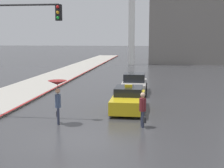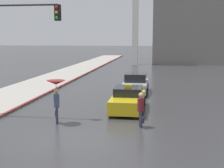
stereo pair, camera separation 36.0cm
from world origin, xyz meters
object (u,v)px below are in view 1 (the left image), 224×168
object	(u,v)px
sedan_red	(134,84)
taxi	(128,100)
pedestrian_with_umbrella	(58,90)
pedestrian_man	(143,107)
traffic_light	(16,36)

from	to	relation	value
sedan_red	taxi	bearing A→B (deg)	90.00
sedan_red	pedestrian_with_umbrella	bearing A→B (deg)	70.98
sedan_red	pedestrian_with_umbrella	world-z (taller)	pedestrian_with_umbrella
taxi	sedan_red	world-z (taller)	taxi
pedestrian_man	sedan_red	bearing A→B (deg)	170.69
taxi	pedestrian_with_umbrella	distance (m)	4.80
taxi	pedestrian_man	world-z (taller)	pedestrian_man
taxi	traffic_light	size ratio (longest dim) A/B	0.69
taxi	traffic_light	bearing A→B (deg)	23.34
pedestrian_with_umbrella	sedan_red	bearing A→B (deg)	-35.42
pedestrian_with_umbrella	pedestrian_man	xyz separation A→B (m)	(4.15, -0.02, -0.71)
sedan_red	pedestrian_man	distance (m)	9.40
sedan_red	traffic_light	xyz separation A→B (m)	(-5.65, -8.37, 3.62)
pedestrian_man	traffic_light	distance (m)	7.44
taxi	traffic_light	xyz separation A→B (m)	(-5.64, -2.44, 3.66)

